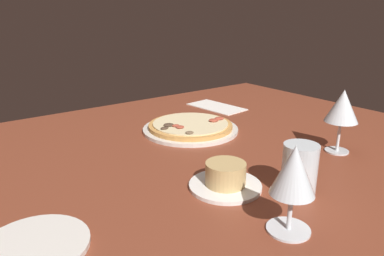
{
  "coord_description": "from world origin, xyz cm",
  "views": [
    {
      "loc": [
        56.37,
        74.34,
        39.71
      ],
      "look_at": [
        -3.46,
        -5.4,
        7.0
      ],
      "focal_mm": 34.04,
      "sensor_mm": 36.0,
      "label": 1
    }
  ],
  "objects_px": {
    "side_plate": "(34,246)",
    "paper_menu": "(216,107)",
    "ramekin_on_saucer": "(225,178)",
    "wine_glass_near": "(342,107)",
    "wine_glass_far": "(293,174)",
    "water_glass": "(298,173)",
    "pizza_main": "(190,127)"
  },
  "relations": [
    {
      "from": "pizza_main",
      "to": "wine_glass_near",
      "type": "xyz_separation_m",
      "value": [
        -0.21,
        0.37,
        0.11
      ]
    },
    {
      "from": "paper_menu",
      "to": "wine_glass_far",
      "type": "bearing_deg",
      "value": 52.04
    },
    {
      "from": "side_plate",
      "to": "ramekin_on_saucer",
      "type": "bearing_deg",
      "value": 176.01
    },
    {
      "from": "ramekin_on_saucer",
      "to": "wine_glass_near",
      "type": "relative_size",
      "value": 0.92
    },
    {
      "from": "pizza_main",
      "to": "wine_glass_near",
      "type": "height_order",
      "value": "wine_glass_near"
    },
    {
      "from": "ramekin_on_saucer",
      "to": "side_plate",
      "type": "xyz_separation_m",
      "value": [
        0.38,
        -0.03,
        -0.02
      ]
    },
    {
      "from": "pizza_main",
      "to": "paper_menu",
      "type": "xyz_separation_m",
      "value": [
        -0.25,
        -0.17,
        -0.01
      ]
    },
    {
      "from": "side_plate",
      "to": "paper_menu",
      "type": "relative_size",
      "value": 0.78
    },
    {
      "from": "pizza_main",
      "to": "ramekin_on_saucer",
      "type": "relative_size",
      "value": 1.91
    },
    {
      "from": "wine_glass_near",
      "to": "paper_menu",
      "type": "distance_m",
      "value": 0.55
    },
    {
      "from": "water_glass",
      "to": "side_plate",
      "type": "distance_m",
      "value": 0.49
    },
    {
      "from": "ramekin_on_saucer",
      "to": "wine_glass_near",
      "type": "xyz_separation_m",
      "value": [
        -0.37,
        0.02,
        0.1
      ]
    },
    {
      "from": "pizza_main",
      "to": "paper_menu",
      "type": "height_order",
      "value": "pizza_main"
    },
    {
      "from": "wine_glass_near",
      "to": "side_plate",
      "type": "bearing_deg",
      "value": -3.92
    },
    {
      "from": "ramekin_on_saucer",
      "to": "paper_menu",
      "type": "bearing_deg",
      "value": -128.95
    },
    {
      "from": "water_glass",
      "to": "paper_menu",
      "type": "height_order",
      "value": "water_glass"
    },
    {
      "from": "paper_menu",
      "to": "side_plate",
      "type": "bearing_deg",
      "value": 25.53
    },
    {
      "from": "ramekin_on_saucer",
      "to": "wine_glass_near",
      "type": "bearing_deg",
      "value": 176.14
    },
    {
      "from": "ramekin_on_saucer",
      "to": "pizza_main",
      "type": "bearing_deg",
      "value": -115.63
    },
    {
      "from": "pizza_main",
      "to": "paper_menu",
      "type": "relative_size",
      "value": 1.34
    },
    {
      "from": "side_plate",
      "to": "water_glass",
      "type": "bearing_deg",
      "value": 163.71
    },
    {
      "from": "side_plate",
      "to": "paper_menu",
      "type": "height_order",
      "value": "side_plate"
    },
    {
      "from": "paper_menu",
      "to": "water_glass",
      "type": "bearing_deg",
      "value": 56.62
    },
    {
      "from": "water_glass",
      "to": "side_plate",
      "type": "bearing_deg",
      "value": -16.29
    },
    {
      "from": "ramekin_on_saucer",
      "to": "wine_glass_near",
      "type": "height_order",
      "value": "wine_glass_near"
    },
    {
      "from": "ramekin_on_saucer",
      "to": "wine_glass_far",
      "type": "height_order",
      "value": "wine_glass_far"
    },
    {
      "from": "ramekin_on_saucer",
      "to": "wine_glass_far",
      "type": "bearing_deg",
      "value": 84.02
    },
    {
      "from": "wine_glass_near",
      "to": "water_glass",
      "type": "xyz_separation_m",
      "value": [
        0.28,
        0.09,
        -0.07
      ]
    },
    {
      "from": "water_glass",
      "to": "paper_menu",
      "type": "xyz_separation_m",
      "value": [
        -0.32,
        -0.62,
        -0.05
      ]
    },
    {
      "from": "wine_glass_far",
      "to": "water_glass",
      "type": "xyz_separation_m",
      "value": [
        -0.11,
        -0.07,
        -0.06
      ]
    },
    {
      "from": "water_glass",
      "to": "wine_glass_near",
      "type": "bearing_deg",
      "value": -163.0
    },
    {
      "from": "wine_glass_far",
      "to": "water_glass",
      "type": "bearing_deg",
      "value": -147.3
    }
  ]
}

